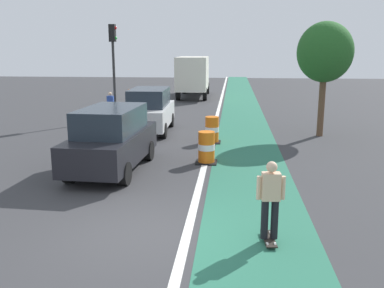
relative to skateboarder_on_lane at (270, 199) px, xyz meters
name	(u,v)px	position (x,y,z in m)	size (l,w,h in m)	color
ground_plane	(144,234)	(-2.59, 0.10, -0.91)	(100.00, 100.00, 0.00)	#38383A
bike_lane_strip	(245,130)	(-0.19, 12.10, -0.91)	(2.50, 80.00, 0.01)	#286B51
lane_divider_stripe	(213,130)	(-1.69, 12.10, -0.91)	(0.20, 80.00, 0.01)	silver
skateboarder_on_lane	(270,199)	(0.00, 0.00, 0.00)	(0.57, 0.82, 1.69)	black
parked_suv_nearest	(112,139)	(-4.59, 4.78, 0.12)	(2.09, 4.68, 2.04)	black
parked_suv_second	(150,110)	(-4.66, 11.29, 0.12)	(2.03, 4.66, 2.04)	silver
traffic_barrel_front	(206,148)	(-1.65, 5.98, -0.38)	(0.73, 0.73, 1.09)	orange
traffic_barrel_mid	(212,130)	(-1.63, 9.24, -0.38)	(0.73, 0.73, 1.09)	orange
delivery_truck_down_block	(193,74)	(-3.99, 26.25, 0.94)	(2.50, 7.65, 3.23)	silver
traffic_light_corner	(113,55)	(-7.18, 14.45, 2.59)	(0.41, 0.32, 5.10)	#2D2D2D
pedestrian_crossing	(111,106)	(-7.26, 13.79, -0.05)	(0.34, 0.20, 1.61)	#33333D
pedestrian_waiting	(129,102)	(-6.66, 15.53, -0.05)	(0.34, 0.20, 1.61)	#33333D
street_tree_sidewalk	(325,53)	(3.14, 11.11, 2.76)	(2.40, 2.40, 5.00)	brown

